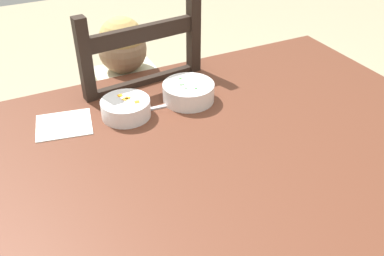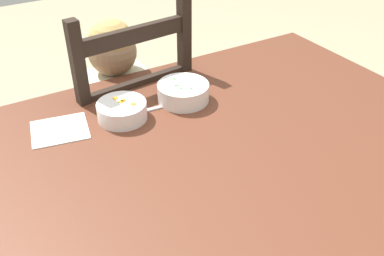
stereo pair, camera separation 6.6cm
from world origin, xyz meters
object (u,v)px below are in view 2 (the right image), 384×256
object	(u,v)px
bowl_of_peas	(183,92)
dining_table	(212,186)
spoon	(143,111)
bowl_of_carrots	(122,110)
dining_chair	(126,139)
child_figure	(121,106)

from	to	relation	value
bowl_of_peas	dining_table	bearing A→B (deg)	-105.12
bowl_of_peas	spoon	bearing A→B (deg)	179.74
dining_table	bowl_of_carrots	distance (m)	0.34
dining_table	bowl_of_peas	world-z (taller)	bowl_of_peas
dining_chair	bowl_of_carrots	xyz separation A→B (m)	(-0.11, -0.29, 0.32)
spoon	dining_table	bearing A→B (deg)	-78.89
child_figure	bowl_of_peas	distance (m)	0.36
dining_table	bowl_of_peas	xyz separation A→B (m)	(0.08, 0.30, 0.12)
dining_chair	bowl_of_carrots	distance (m)	0.45
child_figure	bowl_of_carrots	bearing A→B (deg)	-109.09
dining_table	child_figure	world-z (taller)	child_figure
child_figure	bowl_of_peas	world-z (taller)	child_figure
bowl_of_carrots	bowl_of_peas	bearing A→B (deg)	0.00
bowl_of_peas	spoon	world-z (taller)	bowl_of_peas
dining_table	dining_chair	size ratio (longest dim) A/B	1.45
bowl_of_carrots	spoon	xyz separation A→B (m)	(0.06, 0.00, -0.02)
child_figure	spoon	bearing A→B (deg)	-97.32
child_figure	bowl_of_carrots	size ratio (longest dim) A/B	6.60
dining_table	bowl_of_carrots	xyz separation A→B (m)	(-0.12, 0.30, 0.12)
dining_chair	bowl_of_peas	xyz separation A→B (m)	(0.10, -0.29, 0.33)
child_figure	bowl_of_carrots	distance (m)	0.35
dining_table	bowl_of_carrots	size ratio (longest dim) A/B	10.42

